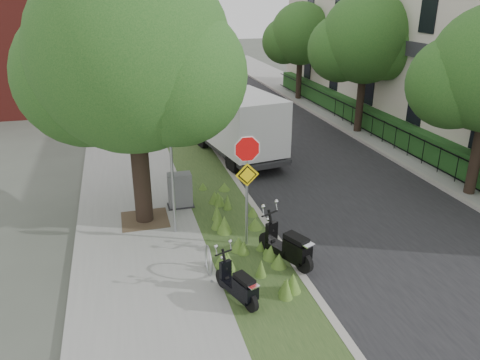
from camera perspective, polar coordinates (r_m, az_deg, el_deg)
The scene contains 21 objects.
ground at distance 13.01m, azimuth 7.53°, elevation -8.60°, with size 120.00×120.00×0.00m, color #4C5147.
sidewalk_near at distance 21.31m, azimuth -13.62°, elevation 3.54°, with size 3.50×60.00×0.12m, color gray.
verge at distance 21.52m, azimuth -6.29°, elevation 4.22°, with size 2.00×60.00×0.12m, color #26401B.
kerb_near at distance 21.68m, azimuth -3.67°, elevation 4.46°, with size 0.20×60.00×0.13m, color #9E9991.
road at distance 22.60m, azimuth 5.09°, elevation 5.00°, with size 7.00×60.00×0.01m, color black.
kerb_far at distance 23.98m, azimuth 13.03°, elevation 5.66°, with size 0.20×60.00×0.13m, color #9E9991.
footpath_far at distance 24.80m, azimuth 16.53°, elevation 5.84°, with size 3.20×60.00×0.12m, color gray.
street_tree_main at distance 13.27m, azimuth -13.44°, elevation 13.72°, with size 6.21×5.54×7.66m.
bare_post at distance 12.95m, azimuth -8.31°, elevation 1.60°, with size 0.08×0.08×4.00m.
bike_hoop at distance 11.58m, azimuth -3.86°, elevation -9.77°, with size 0.06×0.78×0.77m.
sign_assembly at distance 12.07m, azimuth 0.87°, elevation 1.36°, with size 0.94×0.08×3.22m.
fence_far at distance 24.15m, azimuth 14.63°, elevation 7.12°, with size 0.04×24.00×1.00m.
hedge_far at distance 24.50m, azimuth 16.08°, elevation 7.18°, with size 1.00×24.00×1.10m, color #183E16.
terrace_houses at distance 25.94m, azimuth 24.00°, elevation 14.83°, with size 7.40×26.40×8.20m.
brick_building at distance 32.75m, azimuth -24.74°, elevation 15.95°, with size 9.40×10.40×8.30m.
far_tree_b at distance 23.43m, azimuth 14.88°, elevation 15.88°, with size 4.83×4.31×6.56m.
far_tree_c at distance 30.66m, azimuth 7.30°, elevation 16.92°, with size 4.37×3.89×5.93m.
scooter_near at distance 11.95m, azimuth 6.21°, elevation -8.45°, with size 0.94×1.75×0.89m.
scooter_far at distance 10.62m, azimuth 0.06°, elevation -13.08°, with size 0.69×1.49×0.74m.
box_truck at distance 19.36m, azimuth -0.10°, elevation 6.99°, with size 2.93×5.58×2.40m.
utility_cabinet at distance 15.10m, azimuth -7.32°, elevation -1.31°, with size 0.84×0.56×1.11m.
Camera 1 is at (-4.50, -10.28, 6.58)m, focal length 35.00 mm.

